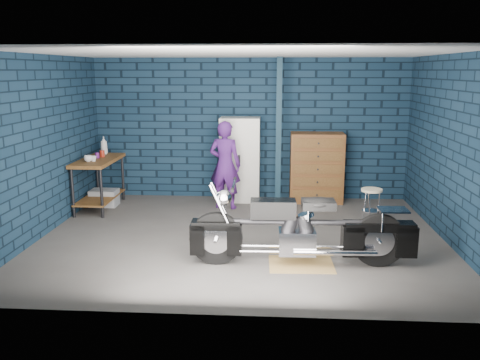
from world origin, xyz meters
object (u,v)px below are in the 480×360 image
(storage_bin, at_px, (104,198))
(locker, at_px, (240,159))
(tool_chest, at_px, (316,168))
(motorcycle, at_px, (302,225))
(workbench, at_px, (99,184))
(person, at_px, (225,165))
(shop_stool, at_px, (371,207))

(storage_bin, xyz_separation_m, locker, (2.49, 0.58, 0.65))
(storage_bin, height_order, tool_chest, tool_chest)
(motorcycle, height_order, locker, locker)
(locker, bearing_deg, workbench, -163.61)
(workbench, bearing_deg, storage_bin, 82.95)
(motorcycle, height_order, storage_bin, motorcycle)
(person, distance_m, tool_chest, 1.78)
(motorcycle, distance_m, storage_bin, 4.44)
(tool_chest, bearing_deg, person, -161.47)
(workbench, relative_size, storage_bin, 2.87)
(motorcycle, xyz_separation_m, person, (-1.25, 2.71, 0.26))
(motorcycle, relative_size, tool_chest, 1.86)
(storage_bin, distance_m, shop_stool, 4.79)
(locker, bearing_deg, tool_chest, 0.00)
(locker, distance_m, shop_stool, 2.71)
(tool_chest, bearing_deg, shop_stool, -62.95)
(locker, bearing_deg, motorcycle, -72.86)
(workbench, height_order, storage_bin, workbench)
(storage_bin, xyz_separation_m, tool_chest, (3.94, 0.58, 0.51))
(storage_bin, relative_size, shop_stool, 0.80)
(person, bearing_deg, locker, -100.17)
(locker, bearing_deg, person, -112.51)
(storage_bin, bearing_deg, locker, 13.03)
(person, relative_size, locker, 1.00)
(person, bearing_deg, shop_stool, 171.61)
(locker, bearing_deg, shop_stool, -33.97)
(tool_chest, xyz_separation_m, shop_stool, (0.76, -1.49, -0.35))
(workbench, relative_size, locker, 0.88)
(person, height_order, shop_stool, person)
(workbench, relative_size, tool_chest, 1.06)
(workbench, xyz_separation_m, person, (2.27, 0.17, 0.34))
(workbench, distance_m, locker, 2.64)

